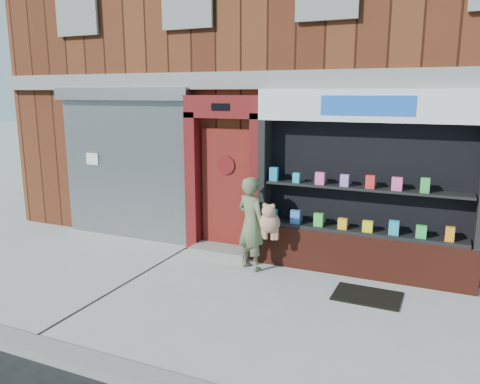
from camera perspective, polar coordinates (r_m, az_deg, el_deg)
The scene contains 8 objects.
ground at distance 7.01m, azimuth -2.90°, elevation -12.80°, with size 80.00×80.00×0.00m, color #9E9E99.
curb at distance 5.38m, azimuth -13.95°, elevation -20.68°, with size 60.00×0.30×0.12m, color gray.
building at distance 12.07m, azimuth 10.35°, elevation 16.85°, with size 12.00×8.16×8.00m.
shutter_bay at distance 9.69m, azimuth -13.85°, elevation 4.42°, with size 3.10×0.30×3.04m.
red_door_bay at distance 8.49m, azimuth -1.90°, elevation 1.95°, with size 1.52×0.58×2.90m.
pharmacy_bay at distance 7.73m, azimuth 14.87°, elevation -0.09°, with size 3.50×0.41×3.00m.
woman at distance 7.81m, azimuth 1.68°, elevation -3.83°, with size 0.86×0.59×1.59m.
doormat at distance 7.28m, azimuth 15.24°, elevation -12.13°, with size 0.96×0.67×0.02m, color black.
Camera 1 is at (2.88, -5.67, 2.93)m, focal length 35.00 mm.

